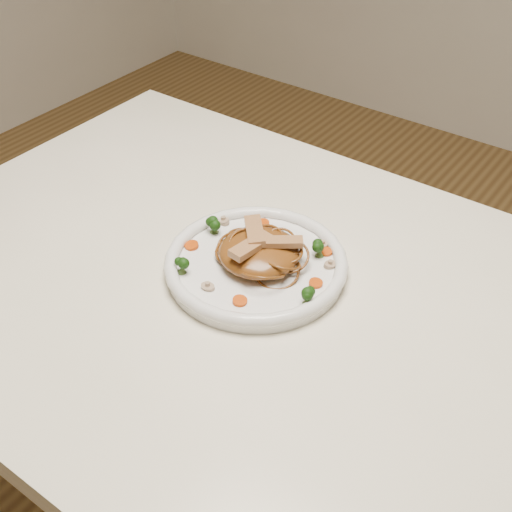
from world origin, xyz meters
The scene contains 19 objects.
table centered at (0.00, 0.00, 0.65)m, with size 1.20×0.80×0.75m.
plate centered at (-0.04, 0.03, 0.76)m, with size 0.27×0.27×0.02m, color white.
noodle_mound centered at (-0.04, 0.04, 0.78)m, with size 0.12×0.12×0.04m, color brown.
chicken_a centered at (-0.01, 0.05, 0.81)m, with size 0.06×0.02×0.01m, color tan.
chicken_b centered at (-0.05, 0.05, 0.81)m, with size 0.08×0.02×0.01m, color tan.
chicken_c centered at (-0.04, 0.02, 0.81)m, with size 0.07×0.02×0.01m, color tan.
broccoli_0 centered at (0.03, 0.10, 0.78)m, with size 0.03×0.03×0.03m, color #1A3E0C, non-canonical shape.
broccoli_1 centered at (-0.14, 0.05, 0.78)m, with size 0.03×0.03×0.03m, color #1A3E0C, non-canonical shape.
broccoli_2 centered at (-0.11, -0.05, 0.78)m, with size 0.03×0.03×0.03m, color #1A3E0C, non-canonical shape.
broccoli_3 centered at (0.07, 0.00, 0.78)m, with size 0.02×0.02×0.03m, color #1A3E0C, non-canonical shape.
carrot_0 centered at (0.03, 0.11, 0.77)m, with size 0.02×0.02×0.01m, color #D03E07.
carrot_1 centered at (-0.14, 0.00, 0.77)m, with size 0.02×0.02×0.01m, color #D03E07.
carrot_2 centered at (0.06, 0.04, 0.77)m, with size 0.02×0.02×0.01m, color #D03E07.
carrot_3 centered at (-0.09, 0.12, 0.77)m, with size 0.02×0.02×0.01m, color #D03E07.
carrot_4 centered at (-0.01, -0.05, 0.77)m, with size 0.02×0.02×0.01m, color #D03E07.
mushroom_0 centered at (-0.06, -0.05, 0.77)m, with size 0.02×0.02×0.01m, color #C3AA92.
mushroom_1 centered at (0.05, 0.09, 0.77)m, with size 0.02×0.02×0.01m, color #C3AA92.
mushroom_2 centered at (-0.14, 0.08, 0.77)m, with size 0.02×0.02×0.01m, color #C3AA92.
mushroom_3 centered at (0.02, 0.12, 0.77)m, with size 0.02×0.02×0.01m, color #C3AA92.
Camera 1 is at (0.41, -0.58, 1.39)m, focal length 46.88 mm.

